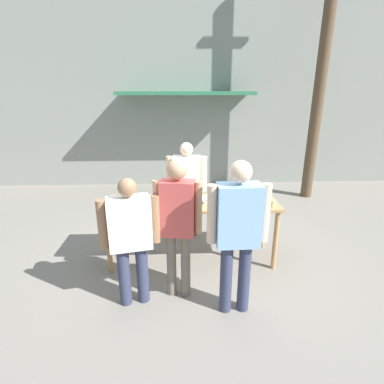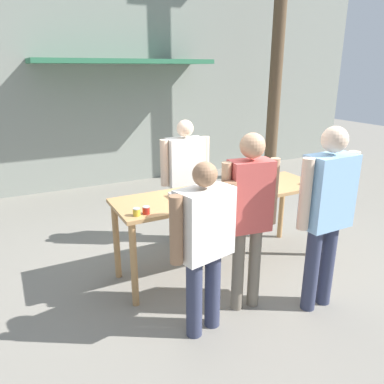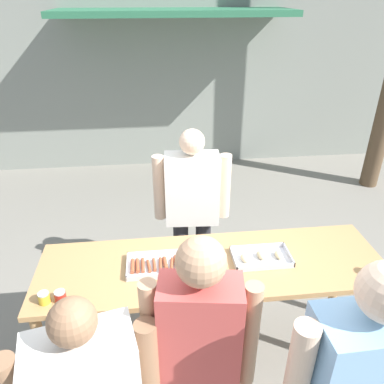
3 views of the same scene
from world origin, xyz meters
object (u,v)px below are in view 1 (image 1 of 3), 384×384
(food_tray_sausages, at_px, (166,201))
(condiment_jar_ketchup, at_px, (118,207))
(beer_cup, at_px, (273,204))
(person_customer_holding_hotdog, at_px, (130,234))
(food_tray_buns, at_px, (217,200))
(person_customer_waiting_in_line, at_px, (178,218))
(condiment_jar_mustard, at_px, (111,207))
(person_server_behind_table, at_px, (187,183))
(person_customer_with_cup, at_px, (238,227))
(utility_pole, at_px, (324,52))

(food_tray_sausages, relative_size, condiment_jar_ketchup, 6.16)
(beer_cup, xyz_separation_m, person_customer_holding_hotdog, (-1.85, -0.69, -0.07))
(food_tray_buns, height_order, person_customer_waiting_in_line, person_customer_waiting_in_line)
(condiment_jar_mustard, bearing_deg, beer_cup, 0.05)
(condiment_jar_mustard, distance_m, beer_cup, 2.20)
(food_tray_buns, xyz_separation_m, person_server_behind_table, (-0.41, 0.82, 0.02))
(person_customer_waiting_in_line, bearing_deg, beer_cup, -147.95)
(food_tray_buns, distance_m, person_server_behind_table, 0.92)
(food_tray_buns, height_order, beer_cup, beer_cup)
(condiment_jar_mustard, bearing_deg, person_customer_waiting_in_line, -32.28)
(person_customer_holding_hotdog, distance_m, person_customer_with_cup, 1.21)
(beer_cup, xyz_separation_m, person_customer_with_cup, (-0.66, -0.88, 0.08))
(food_tray_buns, bearing_deg, utility_pole, 47.05)
(person_server_behind_table, relative_size, person_customer_with_cup, 0.92)
(beer_cup, relative_size, person_customer_waiting_in_line, 0.06)
(beer_cup, relative_size, person_customer_with_cup, 0.06)
(person_customer_holding_hotdog, height_order, person_customer_waiting_in_line, person_customer_waiting_in_line)
(food_tray_buns, xyz_separation_m, person_customer_waiting_in_line, (-0.56, -0.83, 0.10))
(condiment_jar_mustard, relative_size, person_customer_with_cup, 0.04)
(utility_pole, bearing_deg, person_customer_with_cup, -122.43)
(food_tray_buns, xyz_separation_m, person_customer_holding_hotdog, (-1.10, -0.95, -0.03))
(food_tray_sausages, xyz_separation_m, beer_cup, (1.48, -0.26, 0.04))
(person_customer_waiting_in_line, relative_size, utility_pole, 0.28)
(person_customer_holding_hotdog, relative_size, person_customer_waiting_in_line, 0.90)
(person_customer_waiting_in_line, bearing_deg, utility_pole, -122.65)
(food_tray_sausages, height_order, condiment_jar_mustard, condiment_jar_mustard)
(food_tray_buns, bearing_deg, person_customer_with_cup, -85.60)
(condiment_jar_mustard, bearing_deg, person_server_behind_table, 45.87)
(food_tray_buns, relative_size, person_customer_waiting_in_line, 0.24)
(person_server_behind_table, height_order, utility_pole, utility_pole)
(condiment_jar_ketchup, xyz_separation_m, utility_pole, (3.93, 3.02, 2.25))
(condiment_jar_ketchup, xyz_separation_m, beer_cup, (2.11, 0.00, 0.01))
(person_customer_waiting_in_line, bearing_deg, condiment_jar_mustard, -23.85)
(person_customer_with_cup, bearing_deg, person_server_behind_table, -77.01)
(food_tray_sausages, bearing_deg, person_customer_with_cup, -54.37)
(person_server_behind_table, relative_size, utility_pole, 0.26)
(food_tray_sausages, bearing_deg, condiment_jar_mustard, -160.19)
(beer_cup, distance_m, person_customer_with_cup, 1.10)
(person_customer_with_cup, bearing_deg, utility_pole, -123.72)
(food_tray_sausages, xyz_separation_m, person_customer_waiting_in_line, (0.17, -0.83, 0.10))
(person_customer_with_cup, xyz_separation_m, person_customer_waiting_in_line, (-0.65, 0.31, -0.02))
(food_tray_sausages, height_order, person_customer_with_cup, person_customer_with_cup)
(condiment_jar_mustard, height_order, person_server_behind_table, person_server_behind_table)
(food_tray_sausages, distance_m, food_tray_buns, 0.73)
(utility_pole, bearing_deg, condiment_jar_ketchup, -142.47)
(utility_pole, bearing_deg, person_customer_holding_hotdog, -134.68)
(condiment_jar_ketchup, relative_size, beer_cup, 0.75)
(condiment_jar_mustard, height_order, person_customer_waiting_in_line, person_customer_waiting_in_line)
(food_tray_sausages, distance_m, person_customer_waiting_in_line, 0.85)
(food_tray_buns, distance_m, person_customer_waiting_in_line, 1.01)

